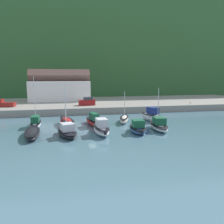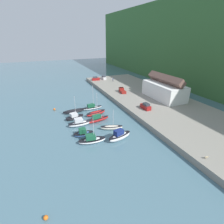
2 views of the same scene
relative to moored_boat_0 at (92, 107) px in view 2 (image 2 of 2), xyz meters
The scene contains 21 objects.
ground_plane 11.70m from the moored_boat_0, 27.36° to the right, with size 320.00×320.00×0.00m, color slate.
quay_promenade 26.65m from the moored_boat_0, 67.11° to the left, with size 109.58×28.28×1.61m.
harbor_clubhouse 29.60m from the moored_boat_0, 82.77° to the left, with size 18.34×8.87×9.60m.
moored_boat_0 is the anchor object (origin of this frame).
moored_boat_1 5.54m from the moored_boat_0, ahead, with size 3.61×7.49×7.73m.
moored_boat_2 10.45m from the moored_boat_0, ahead, with size 3.03×8.10×2.43m.
moored_boat_3 16.74m from the moored_boat_0, ahead, with size 3.66×6.61×6.15m.
moored_boat_4 22.43m from the moored_boat_0, ahead, with size 3.77×7.16×2.91m.
moored_boat_5 6.64m from the moored_boat_0, 86.75° to the right, with size 2.90×7.99×1.00m.
moored_boat_6 9.39m from the moored_boat_0, 53.77° to the right, with size 3.97×6.67×7.59m.
moored_boat_7 13.05m from the moored_boat_0, 33.53° to the right, with size 2.46×6.87×2.51m.
moored_boat_8 18.43m from the moored_boat_0, 24.42° to the right, with size 2.89×5.53×2.12m.
moored_boat_9 21.87m from the moored_boat_0, 17.39° to the right, with size 3.23×7.13×7.15m.
parked_car_0 19.35m from the moored_boat_0, 56.00° to the left, with size 4.27×1.97×2.16m.
parked_car_1 38.75m from the moored_boat_0, 159.36° to the left, with size 2.30×4.39×2.16m.
parked_car_2 41.57m from the moored_boat_0, 153.25° to the left, with size 4.28×2.00×2.16m.
pickup_truck_0 19.80m from the moored_boat_0, 119.74° to the left, with size 4.92×2.49×1.90m.
person_on_quay 37.04m from the moored_boat_0, 144.28° to the left, with size 0.40×0.40×2.14m.
dog_on_quay 40.32m from the moored_boat_0, 18.10° to the left, with size 0.56×0.88×0.68m.
mooring_buoy_0 42.01m from the moored_boat_0, 26.52° to the right, with size 0.71×0.71×0.71m.
mooring_buoy_1 13.50m from the moored_boat_0, 109.08° to the right, with size 0.78×0.78×0.78m.
Camera 2 is at (46.81, -11.30, 24.74)m, focal length 28.00 mm.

